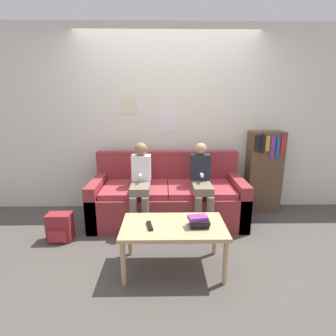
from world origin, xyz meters
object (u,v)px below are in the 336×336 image
object	(u,v)px
person_right	(201,182)
tv_remote	(150,226)
coffee_table	(173,230)
backpack	(60,227)
bookshelf	(264,171)
person_left	(141,182)
couch	(168,199)

from	to	relation	value
person_right	tv_remote	distance (m)	1.10
coffee_table	backpack	size ratio (longest dim) A/B	2.94
coffee_table	person_right	xyz separation A→B (m)	(0.38, 0.87, 0.19)
coffee_table	bookshelf	size ratio (longest dim) A/B	0.83
person_left	tv_remote	distance (m)	0.94
person_right	bookshelf	xyz separation A→B (m)	(0.98, 0.54, -0.01)
bookshelf	person_right	bearing A→B (deg)	-151.17
person_left	backpack	world-z (taller)	person_left
person_left	tv_remote	xyz separation A→B (m)	(0.15, -0.91, -0.14)
couch	person_right	world-z (taller)	person_right
tv_remote	bookshelf	distance (m)	2.15
person_right	couch	bearing A→B (deg)	152.75
couch	bookshelf	bearing A→B (deg)	13.19
couch	coffee_table	xyz separation A→B (m)	(0.03, -1.09, 0.11)
backpack	tv_remote	bearing A→B (deg)	-28.69
person_left	tv_remote	world-z (taller)	person_left
person_left	backpack	xyz separation A→B (m)	(-0.91, -0.33, -0.45)
person_left	bookshelf	distance (m)	1.82
person_right	backpack	world-z (taller)	person_right
couch	coffee_table	bearing A→B (deg)	-88.16
couch	tv_remote	distance (m)	1.15
person_right	backpack	size ratio (longest dim) A/B	3.24
tv_remote	backpack	size ratio (longest dim) A/B	0.53
person_right	bookshelf	distance (m)	1.12
bookshelf	couch	bearing A→B (deg)	-166.81
coffee_table	bookshelf	distance (m)	1.97
couch	tv_remote	bearing A→B (deg)	-99.34
tv_remote	bookshelf	size ratio (longest dim) A/B	0.15
coffee_table	tv_remote	xyz separation A→B (m)	(-0.22, -0.04, 0.06)
person_left	backpack	distance (m)	1.07
coffee_table	bookshelf	xyz separation A→B (m)	(1.36, 1.41, 0.18)
backpack	person_right	bearing A→B (deg)	11.06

